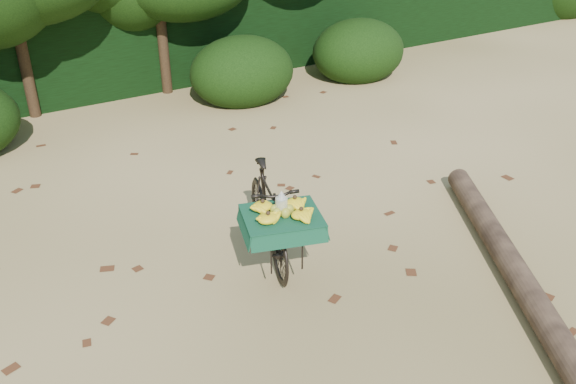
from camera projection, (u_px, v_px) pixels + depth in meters
ground at (300, 236)px, 6.84m from camera, size 80.00×80.00×0.00m
vendor_bicycle at (269, 214)px, 6.27m from camera, size 1.06×1.82×1.00m
fallen_log at (507, 259)px, 6.23m from camera, size 1.99×3.29×0.26m
hedge_backdrop at (118, 35)px, 11.15m from camera, size 26.00×1.80×1.80m
bush_clumps at (189, 84)px, 10.09m from camera, size 8.80×1.70×0.90m
leaf_litter at (272, 211)px, 7.33m from camera, size 7.00×7.30×0.01m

